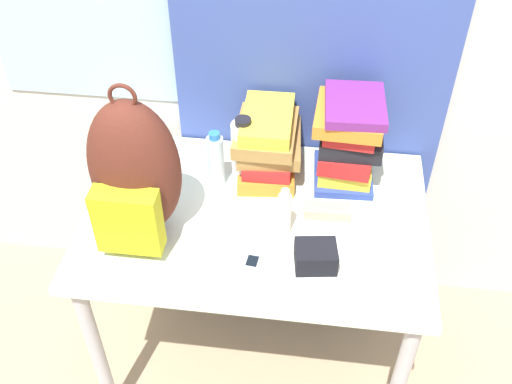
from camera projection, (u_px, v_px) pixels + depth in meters
wall_back at (272, 14)px, 1.97m from camera, size 6.00×0.06×2.50m
curtain_blue at (315, 24)px, 1.91m from camera, size 0.94×0.04×2.50m
desk at (256, 237)px, 2.01m from camera, size 1.11×0.76×0.78m
backpack at (134, 174)px, 1.75m from camera, size 0.27×0.26×0.52m
book_stack_left at (268, 144)px, 2.03m from camera, size 0.23×0.29×0.24m
book_stack_center at (349, 139)px, 1.97m from camera, size 0.23×0.26×0.32m
water_bottle at (216, 161)px, 1.99m from camera, size 0.06×0.06×0.22m
sports_bottle at (244, 152)px, 1.99m from camera, size 0.08×0.08×0.26m
sunscreen_bottle at (284, 213)px, 1.83m from camera, size 0.04×0.04×0.18m
cell_phone at (252, 263)px, 1.78m from camera, size 0.06×0.10×0.02m
sunglasses_case at (327, 211)px, 1.93m from camera, size 0.15×0.06×0.04m
camera_pouch at (316, 256)px, 1.76m from camera, size 0.13×0.11×0.07m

